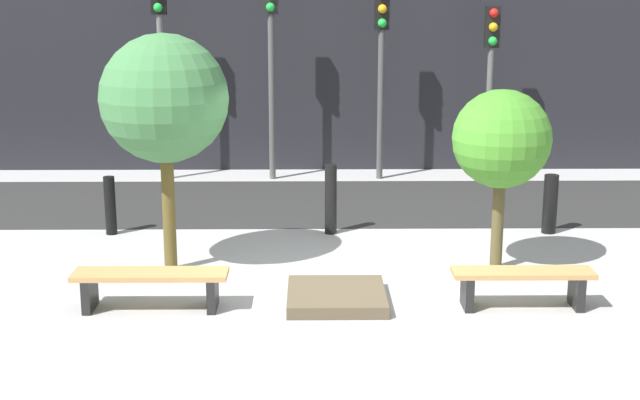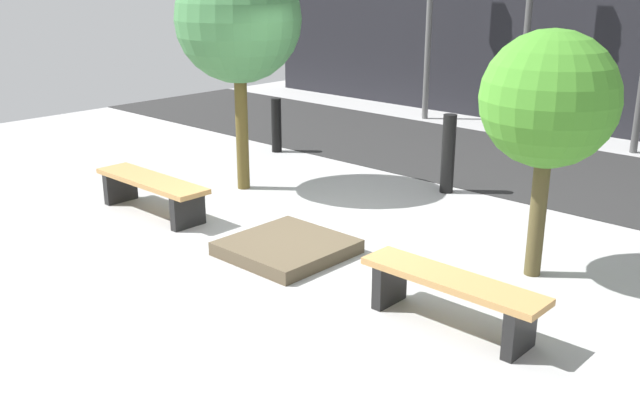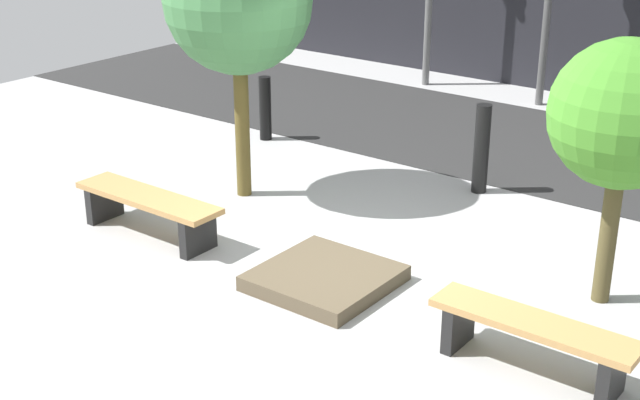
{
  "view_description": "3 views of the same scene",
  "coord_description": "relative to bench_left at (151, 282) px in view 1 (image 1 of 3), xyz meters",
  "views": [
    {
      "loc": [
        -0.31,
        -10.27,
        3.67
      ],
      "look_at": [
        -0.19,
        0.36,
        1.12
      ],
      "focal_mm": 50.0,
      "sensor_mm": 36.0,
      "label": 1
    },
    {
      "loc": [
        5.06,
        -5.15,
        2.89
      ],
      "look_at": [
        0.47,
        -0.22,
        0.71
      ],
      "focal_mm": 40.0,
      "sensor_mm": 36.0,
      "label": 2
    },
    {
      "loc": [
        4.5,
        -6.19,
        3.86
      ],
      "look_at": [
        -0.08,
        -0.19,
        0.83
      ],
      "focal_mm": 50.0,
      "sensor_mm": 36.0,
      "label": 3
    }
  ],
  "objects": [
    {
      "name": "tree_behind_left_bench",
      "position": [
        -0.0,
        1.49,
        1.94
      ],
      "size": [
        1.65,
        1.65,
        3.11
      ],
      "color": "brown",
      "rests_on": "ground"
    },
    {
      "name": "tree_behind_right_bench",
      "position": [
        4.33,
        1.49,
        1.41
      ],
      "size": [
        1.28,
        1.28,
        2.4
      ],
      "color": "#4D4325",
      "rests_on": "ground"
    },
    {
      "name": "traffic_light_east",
      "position": [
        5.31,
        7.22,
        1.97
      ],
      "size": [
        0.28,
        0.27,
        3.31
      ],
      "color": "#575757",
      "rests_on": "ground"
    },
    {
      "name": "bench_right",
      "position": [
        4.33,
        -0.0,
        -0.0
      ],
      "size": [
        1.64,
        0.39,
        0.46
      ],
      "rotation": [
        0.0,
        0.0,
        -0.0
      ],
      "color": "black",
      "rests_on": "ground"
    },
    {
      "name": "bollard_center",
      "position": [
        5.5,
        3.25,
        0.12
      ],
      "size": [
        0.22,
        0.22,
        0.9
      ],
      "primitive_type": "cylinder",
      "color": "black",
      "rests_on": "ground"
    },
    {
      "name": "traffic_light_west",
      "position": [
        -0.97,
        7.22,
        2.38
      ],
      "size": [
        0.28,
        0.27,
        3.94
      ],
      "color": "#5D5D5D",
      "rests_on": "ground"
    },
    {
      "name": "bollard_far_left",
      "position": [
        -1.17,
        3.25,
        0.12
      ],
      "size": [
        0.17,
        0.17,
        0.89
      ],
      "primitive_type": "cylinder",
      "color": "black",
      "rests_on": "ground"
    },
    {
      "name": "bench_left",
      "position": [
        0.0,
        0.0,
        0.0
      ],
      "size": [
        1.79,
        0.45,
        0.45
      ],
      "rotation": [
        0.0,
        0.0,
        0.0
      ],
      "color": "black",
      "rests_on": "ground"
    },
    {
      "name": "bollard_left",
      "position": [
        2.17,
        3.25,
        0.21
      ],
      "size": [
        0.18,
        0.18,
        1.07
      ],
      "primitive_type": "cylinder",
      "color": "black",
      "rests_on": "ground"
    },
    {
      "name": "road_strip",
      "position": [
        2.17,
        5.22,
        -0.32
      ],
      "size": [
        18.0,
        3.44,
        0.01
      ],
      "primitive_type": "cube",
      "color": "#282828",
      "rests_on": "ground"
    },
    {
      "name": "ground_plane",
      "position": [
        2.17,
        0.43,
        -0.33
      ],
      "size": [
        18.0,
        18.0,
        0.0
      ],
      "primitive_type": "plane",
      "color": "#A0A0A0"
    },
    {
      "name": "traffic_light_mid_west",
      "position": [
        1.12,
        7.22,
        2.38
      ],
      "size": [
        0.28,
        0.27,
        3.94
      ],
      "color": "#4D4D4D",
      "rests_on": "ground"
    },
    {
      "name": "building_facade",
      "position": [
        2.17,
        8.37,
        1.57
      ],
      "size": [
        16.2,
        0.5,
        3.81
      ],
      "primitive_type": "cube",
      "color": "black",
      "rests_on": "ground"
    },
    {
      "name": "planter_bed",
      "position": [
        2.17,
        0.2,
        -0.26
      ],
      "size": [
        1.17,
        1.18,
        0.15
      ],
      "primitive_type": "cube",
      "color": "brown",
      "rests_on": "ground"
    },
    {
      "name": "traffic_light_mid_east",
      "position": [
        3.21,
        7.22,
        2.19
      ],
      "size": [
        0.28,
        0.27,
        3.65
      ],
      "color": "#494949",
      "rests_on": "ground"
    }
  ]
}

